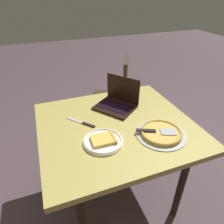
# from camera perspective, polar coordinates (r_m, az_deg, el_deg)

# --- Properties ---
(ground_plane) EXTENTS (12.00, 12.00, 0.00)m
(ground_plane) POSITION_cam_1_polar(r_m,az_deg,el_deg) (1.98, 0.97, -21.21)
(ground_plane) COLOR #4B3A42
(dining_table) EXTENTS (1.08, 0.98, 0.75)m
(dining_table) POSITION_cam_1_polar(r_m,az_deg,el_deg) (1.49, 1.20, -5.71)
(dining_table) COLOR #AC9C4B
(dining_table) RESTS_ON ground_plane
(laptop) EXTENTS (0.37, 0.38, 0.23)m
(laptop) POSITION_cam_1_polar(r_m,az_deg,el_deg) (1.62, 1.57, 3.07)
(laptop) COLOR black
(laptop) RESTS_ON dining_table
(pizza_plate) EXTENTS (0.25, 0.25, 0.04)m
(pizza_plate) POSITION_cam_1_polar(r_m,az_deg,el_deg) (1.28, -2.52, -8.15)
(pizza_plate) COLOR white
(pizza_plate) RESTS_ON dining_table
(pizza_tray) EXTENTS (0.33, 0.33, 0.03)m
(pizza_tray) POSITION_cam_1_polar(r_m,az_deg,el_deg) (1.37, 13.74, -5.72)
(pizza_tray) COLOR #A8A99E
(pizza_tray) RESTS_ON dining_table
(table_knife) EXTENTS (0.18, 0.20, 0.01)m
(table_knife) POSITION_cam_1_polar(r_m,az_deg,el_deg) (1.46, -8.16, -3.13)
(table_knife) COLOR #BDB1C2
(table_knife) RESTS_ON dining_table
(chair_near) EXTENTS (0.54, 0.54, 0.96)m
(chair_near) POSITION_cam_1_polar(r_m,az_deg,el_deg) (2.28, 0.99, 5.14)
(chair_near) COLOR #372C21
(chair_near) RESTS_ON ground_plane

